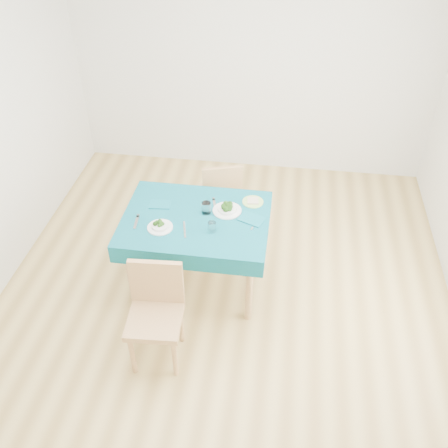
# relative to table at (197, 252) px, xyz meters

# --- Properties ---
(room_shell) EXTENTS (4.02, 4.52, 2.73)m
(room_shell) POSITION_rel_table_xyz_m (0.26, -0.16, 0.97)
(room_shell) COLOR #A78545
(room_shell) RESTS_ON ground
(table) EXTENTS (1.20, 0.91, 0.76)m
(table) POSITION_rel_table_xyz_m (0.00, 0.00, 0.00)
(table) COLOR #095363
(table) RESTS_ON ground
(chair_near) EXTENTS (0.43, 0.46, 1.00)m
(chair_near) POSITION_rel_table_xyz_m (-0.16, -0.84, 0.12)
(chair_near) COLOR tan
(chair_near) RESTS_ON ground
(chair_far) EXTENTS (0.48, 0.50, 0.94)m
(chair_far) POSITION_rel_table_xyz_m (0.08, 0.81, 0.09)
(chair_far) COLOR tan
(chair_far) RESTS_ON ground
(bowl_near) EXTENTS (0.21, 0.21, 0.06)m
(bowl_near) POSITION_rel_table_xyz_m (-0.26, -0.17, 0.41)
(bowl_near) COLOR white
(bowl_near) RESTS_ON table
(bowl_far) EXTENTS (0.24, 0.24, 0.07)m
(bowl_far) POSITION_rel_table_xyz_m (0.25, 0.12, 0.42)
(bowl_far) COLOR white
(bowl_far) RESTS_ON table
(fork_near) EXTENTS (0.04, 0.18, 0.00)m
(fork_near) POSITION_rel_table_xyz_m (-0.47, -0.13, 0.38)
(fork_near) COLOR silver
(fork_near) RESTS_ON table
(knife_near) EXTENTS (0.07, 0.21, 0.00)m
(knife_near) POSITION_rel_table_xyz_m (-0.06, -0.17, 0.38)
(knife_near) COLOR silver
(knife_near) RESTS_ON table
(fork_far) EXTENTS (0.07, 0.17, 0.00)m
(fork_far) POSITION_rel_table_xyz_m (0.13, 0.20, 0.38)
(fork_far) COLOR silver
(fork_far) RESTS_ON table
(knife_far) EXTENTS (0.06, 0.18, 0.00)m
(knife_far) POSITION_rel_table_xyz_m (0.50, -0.01, 0.38)
(knife_far) COLOR silver
(knife_far) RESTS_ON table
(napkin_near) EXTENTS (0.19, 0.14, 0.01)m
(napkin_near) POSITION_rel_table_xyz_m (-0.33, 0.13, 0.38)
(napkin_near) COLOR #0D5E6D
(napkin_near) RESTS_ON table
(napkin_far) EXTENTS (0.24, 0.21, 0.01)m
(napkin_far) POSITION_rel_table_xyz_m (0.46, 0.04, 0.39)
(napkin_far) COLOR #0D5E6D
(napkin_far) RESTS_ON table
(tumbler_center) EXTENTS (0.08, 0.08, 0.10)m
(tumbler_center) POSITION_rel_table_xyz_m (0.08, 0.08, 0.43)
(tumbler_center) COLOR white
(tumbler_center) RESTS_ON table
(tumbler_side) EXTENTS (0.07, 0.07, 0.09)m
(tumbler_side) POSITION_rel_table_xyz_m (0.16, -0.15, 0.42)
(tumbler_side) COLOR white
(tumbler_side) RESTS_ON table
(side_plate) EXTENTS (0.18, 0.18, 0.01)m
(side_plate) POSITION_rel_table_xyz_m (0.45, 0.28, 0.38)
(side_plate) COLOR #A5D668
(side_plate) RESTS_ON table
(bread_slice) EXTENTS (0.11, 0.11, 0.01)m
(bread_slice) POSITION_rel_table_xyz_m (0.45, 0.28, 0.40)
(bread_slice) COLOR beige
(bread_slice) RESTS_ON side_plate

